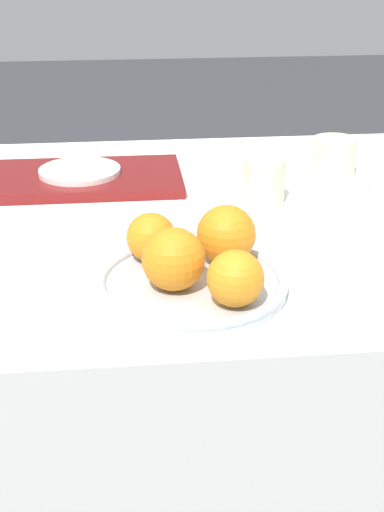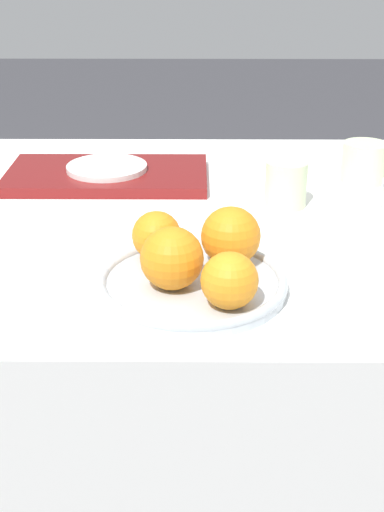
{
  "view_description": "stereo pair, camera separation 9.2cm",
  "coord_description": "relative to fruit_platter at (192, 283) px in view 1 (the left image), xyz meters",
  "views": [
    {
      "loc": [
        -0.1,
        -1.1,
        1.21
      ],
      "look_at": [
        -0.01,
        -0.28,
        0.82
      ],
      "focal_mm": 50.0,
      "sensor_mm": 36.0,
      "label": 1
    },
    {
      "loc": [
        -0.01,
        -1.11,
        1.21
      ],
      "look_at": [
        -0.01,
        -0.28,
        0.82
      ],
      "focal_mm": 50.0,
      "sensor_mm": 36.0,
      "label": 2
    }
  ],
  "objects": [
    {
      "name": "orange_0",
      "position": [
        0.05,
        0.05,
        0.04
      ],
      "size": [
        0.08,
        0.08,
        0.08
      ],
      "color": "orange",
      "rests_on": "fruit_platter"
    },
    {
      "name": "fruit_platter",
      "position": [
        0.0,
        0.0,
        0.0
      ],
      "size": [
        0.25,
        0.25,
        0.02
      ],
      "color": "#B2BCC6",
      "rests_on": "table"
    },
    {
      "name": "serving_tray",
      "position": [
        -0.16,
        0.44,
        -0.0
      ],
      "size": [
        0.37,
        0.21,
        0.02
      ],
      "color": "maroon",
      "rests_on": "table"
    },
    {
      "name": "side_plate",
      "position": [
        -0.16,
        0.44,
        0.01
      ],
      "size": [
        0.15,
        0.15,
        0.01
      ],
      "color": "silver",
      "rests_on": "serving_tray"
    },
    {
      "name": "orange_1",
      "position": [
        -0.03,
        -0.02,
        0.04
      ],
      "size": [
        0.08,
        0.08,
        0.08
      ],
      "color": "orange",
      "rests_on": "fruit_platter"
    },
    {
      "name": "orange_2",
      "position": [
        -0.05,
        0.07,
        0.04
      ],
      "size": [
        0.07,
        0.07,
        0.07
      ],
      "color": "orange",
      "rests_on": "fruit_platter"
    },
    {
      "name": "table",
      "position": [
        0.01,
        0.28,
        -0.39
      ],
      "size": [
        1.45,
        0.89,
        0.77
      ],
      "color": "white",
      "rests_on": "ground_plane"
    },
    {
      "name": "orange_3",
      "position": [
        0.05,
        -0.07,
        0.04
      ],
      "size": [
        0.07,
        0.07,
        0.07
      ],
      "color": "orange",
      "rests_on": "fruit_platter"
    },
    {
      "name": "cup_2",
      "position": [
        0.32,
        0.44,
        0.03
      ],
      "size": [
        0.08,
        0.08,
        0.07
      ],
      "color": "beige",
      "rests_on": "table"
    },
    {
      "name": "cup_1",
      "position": [
        0.16,
        0.31,
        0.03
      ],
      "size": [
        0.07,
        0.07,
        0.08
      ],
      "color": "beige",
      "rests_on": "table"
    }
  ]
}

